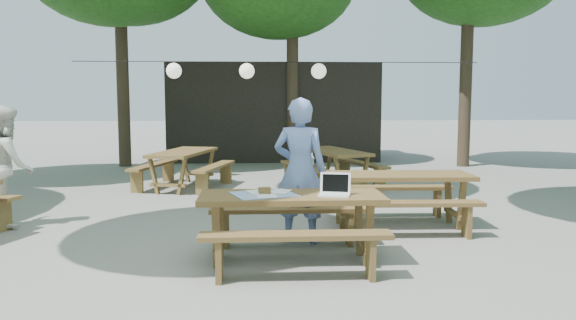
% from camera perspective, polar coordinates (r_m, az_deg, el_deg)
% --- Properties ---
extents(ground, '(80.00, 80.00, 0.00)m').
position_cam_1_polar(ground, '(6.81, -3.26, -8.97)').
color(ground, slate).
rests_on(ground, ground).
extents(pavilion, '(6.00, 3.00, 2.80)m').
position_cam_1_polar(pavilion, '(17.09, -1.55, 4.93)').
color(pavilion, black).
rests_on(pavilion, ground).
extents(main_picnic_table, '(2.00, 1.58, 0.75)m').
position_cam_1_polar(main_picnic_table, '(6.19, 0.36, -6.81)').
color(main_picnic_table, '#4E351B').
rests_on(main_picnic_table, ground).
extents(picnic_table_ne, '(2.02, 1.63, 0.75)m').
position_cam_1_polar(picnic_table_ne, '(8.00, 11.12, -3.94)').
color(picnic_table_ne, '#4E351B').
rests_on(picnic_table_ne, ground).
extents(picnic_table_far_w, '(1.99, 2.23, 0.75)m').
position_cam_1_polar(picnic_table_far_w, '(11.45, -10.56, -0.89)').
color(picnic_table_far_w, '#4E351B').
rests_on(picnic_table_far_w, ground).
extents(picnic_table_far_e, '(2.10, 2.30, 0.75)m').
position_cam_1_polar(picnic_table_far_e, '(11.49, 4.60, -0.78)').
color(picnic_table_far_e, '#4E351B').
rests_on(picnic_table_far_e, ground).
extents(woman, '(0.75, 0.59, 1.80)m').
position_cam_1_polar(woman, '(6.94, 1.23, -1.09)').
color(woman, '#7793D8').
rests_on(woman, ground).
extents(second_person, '(0.96, 1.03, 1.69)m').
position_cam_1_polar(second_person, '(8.82, -26.65, -0.54)').
color(second_person, silver).
rests_on(second_person, ground).
extents(plastic_chair, '(0.45, 0.45, 0.90)m').
position_cam_1_polar(plastic_chair, '(13.31, 1.65, -0.37)').
color(plastic_chair, white).
rests_on(plastic_chair, ground).
extents(laptop, '(0.38, 0.33, 0.24)m').
position_cam_1_polar(laptop, '(6.07, 4.76, -3.02)').
color(laptop, white).
rests_on(laptop, main_picnic_table).
extents(tabletop_clutter, '(0.79, 0.73, 0.08)m').
position_cam_1_polar(tabletop_clutter, '(6.11, -2.41, -3.40)').
color(tabletop_clutter, '#3868BF').
rests_on(tabletop_clutter, main_picnic_table).
extents(paper_lanterns, '(9.00, 0.34, 0.38)m').
position_cam_1_polar(paper_lanterns, '(12.59, -4.14, 9.03)').
color(paper_lanterns, black).
rests_on(paper_lanterns, ground).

